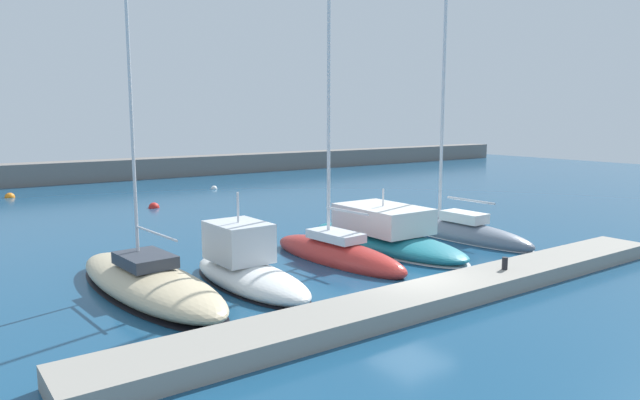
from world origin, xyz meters
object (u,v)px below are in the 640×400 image
sailboat_slate_fifth (458,230)px  motorboat_white_second (247,268)px  sailboat_sand_nearest (148,282)px  dock_bollard (505,263)px  mooring_buoy_orange (10,198)px  motorboat_teal_fourth (383,234)px  sailboat_red_third (337,253)px  mooring_buoy_red (154,208)px  mooring_buoy_white (214,189)px

sailboat_slate_fifth → motorboat_white_second: bearing=93.4°
sailboat_slate_fifth → sailboat_sand_nearest: bearing=88.8°
sailboat_slate_fifth → dock_bollard: bearing=141.4°
sailboat_sand_nearest → mooring_buoy_orange: (-0.48, 28.48, -0.40)m
motorboat_white_second → sailboat_slate_fifth: (12.19, 0.99, -0.20)m
dock_bollard → motorboat_teal_fourth: bearing=85.1°
sailboat_red_third → mooring_buoy_orange: size_ratio=17.95×
mooring_buoy_orange → motorboat_white_second: bearing=-82.8°
mooring_buoy_red → sailboat_sand_nearest: bearing=-110.1°
sailboat_sand_nearest → mooring_buoy_white: (13.86, 24.38, -0.40)m
motorboat_teal_fourth → mooring_buoy_red: motorboat_teal_fourth is taller
sailboat_red_third → motorboat_teal_fourth: (3.41, 0.96, 0.20)m
sailboat_slate_fifth → mooring_buoy_white: bearing=2.4°
sailboat_red_third → sailboat_sand_nearest: bearing=83.4°
sailboat_sand_nearest → mooring_buoy_white: bearing=-34.4°
sailboat_sand_nearest → sailboat_slate_fifth: 15.41m
motorboat_white_second → sailboat_red_third: size_ratio=0.53×
mooring_buoy_red → sailboat_red_third: bearing=-85.8°
mooring_buoy_red → dock_bollard: (4.12, -24.00, 0.77)m
sailboat_red_third → mooring_buoy_orange: sailboat_red_third is taller
motorboat_white_second → dock_bollard: motorboat_white_second is taller
dock_bollard → mooring_buoy_orange: bearing=107.6°
mooring_buoy_red → mooring_buoy_orange: size_ratio=0.99×
sailboat_sand_nearest → mooring_buoy_white: sailboat_sand_nearest is taller
sailboat_sand_nearest → mooring_buoy_orange: bearing=-3.8°
motorboat_teal_fourth → sailboat_slate_fifth: bearing=-99.6°
motorboat_white_second → mooring_buoy_orange: motorboat_white_second is taller
sailboat_sand_nearest → mooring_buoy_red: bearing=-24.8°
mooring_buoy_white → motorboat_white_second: bearing=-112.8°
mooring_buoy_red → mooring_buoy_orange: mooring_buoy_orange is taller
motorboat_white_second → mooring_buoy_white: 27.51m
sailboat_red_third → mooring_buoy_red: 17.96m
sailboat_sand_nearest → mooring_buoy_red: size_ratio=21.88×
sailboat_sand_nearest → mooring_buoy_orange: 28.49m
motorboat_teal_fourth → dock_bollard: motorboat_teal_fourth is taller
motorboat_white_second → mooring_buoy_red: 18.94m
sailboat_slate_fifth → dock_bollard: (-4.84, -6.34, 0.39)m
motorboat_teal_fourth → sailboat_red_third: bearing=105.6°
sailboat_red_third → mooring_buoy_orange: (-8.25, 28.72, -0.36)m
sailboat_red_third → motorboat_teal_fourth: sailboat_red_third is taller
sailboat_sand_nearest → mooring_buoy_white: 28.05m
mooring_buoy_white → mooring_buoy_orange: bearing=164.0°
sailboat_sand_nearest → mooring_buoy_red: (6.45, 17.66, -0.40)m
sailboat_red_third → mooring_buoy_red: (-1.31, 17.91, -0.36)m
mooring_buoy_red → motorboat_teal_fourth: bearing=-74.4°
sailboat_sand_nearest → mooring_buoy_orange: size_ratio=21.69×
mooring_buoy_orange → sailboat_slate_fifth: bearing=-60.8°
sailboat_sand_nearest → sailboat_red_third: sailboat_sand_nearest is taller
motorboat_white_second → mooring_buoy_white: motorboat_white_second is taller
mooring_buoy_red → dock_bollard: 24.36m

